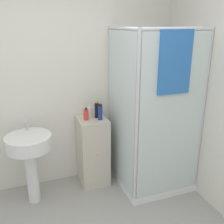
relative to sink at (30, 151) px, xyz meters
The scene contains 8 objects.
wall_back 0.75m from the sink, 59.35° to the left, with size 6.40×0.06×2.50m, color silver.
shower_enclosure 1.42m from the sink, ahead, with size 0.85×0.88×1.95m.
vanity_cabinet 0.81m from the sink, 11.46° to the left, with size 0.35×0.41×0.88m.
sink is the anchor object (origin of this frame).
soap_dispenser 0.76m from the sink, 11.90° to the left, with size 0.06×0.06×0.16m.
shampoo_bottle_tall_black 0.91m from the sink, 12.12° to the left, with size 0.05×0.05×0.22m.
shampoo_bottle_blue 0.91m from the sink, ahead, with size 0.06×0.06×0.20m.
lotion_bottle_white 0.84m from the sink, 15.81° to the left, with size 0.06×0.06×0.17m.
Camera 1 is at (-0.26, -1.43, 1.99)m, focal length 42.00 mm.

